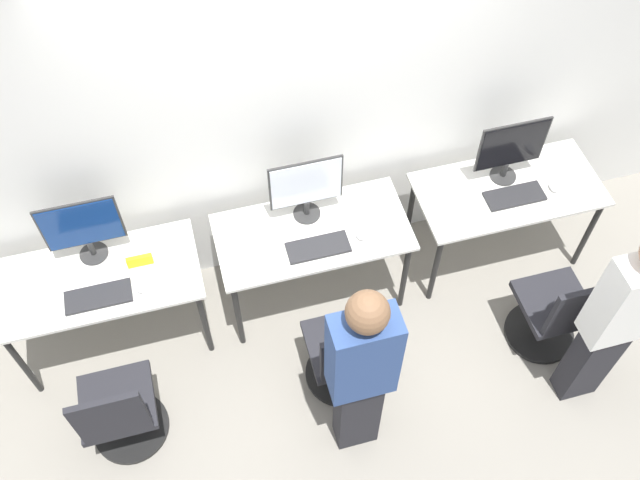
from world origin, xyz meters
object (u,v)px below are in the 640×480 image
at_px(person_center, 361,372).
at_px(monitor_center, 306,187).
at_px(keyboard_left, 98,297).
at_px(keyboard_center, 318,247).
at_px(mouse_center, 361,235).
at_px(office_chair_center, 345,357).
at_px(mouse_left, 141,287).
at_px(person_right, 618,318).
at_px(monitor_left, 83,228).
at_px(mouse_right, 554,187).
at_px(monitor_right, 511,148).
at_px(office_chair_left, 120,414).
at_px(keyboard_right, 515,196).
at_px(office_chair_right, 555,314).

bearing_deg(person_center, monitor_center, 89.24).
relative_size(keyboard_left, keyboard_center, 1.00).
relative_size(mouse_center, office_chair_center, 0.10).
bearing_deg(mouse_left, mouse_center, 1.05).
relative_size(office_chair_center, person_center, 0.54).
xyz_separation_m(person_center, person_right, (1.50, -0.07, 0.01)).
distance_m(mouse_center, person_center, 1.03).
bearing_deg(mouse_center, monitor_left, 169.49).
relative_size(keyboard_left, mouse_center, 4.44).
height_order(keyboard_center, mouse_right, mouse_right).
relative_size(mouse_left, monitor_right, 0.18).
height_order(mouse_left, office_chair_center, office_chair_center).
relative_size(monitor_left, keyboard_center, 1.24).
xyz_separation_m(monitor_center, mouse_center, (0.29, -0.27, -0.26)).
xyz_separation_m(office_chair_left, office_chair_center, (1.41, 0.02, 0.00)).
height_order(keyboard_left, monitor_right, monitor_right).
bearing_deg(mouse_right, office_chair_left, -167.76).
xyz_separation_m(monitor_left, keyboard_left, (-0.00, -0.33, -0.26)).
height_order(monitor_right, keyboard_right, monitor_right).
bearing_deg(office_chair_left, mouse_right, 12.24).
distance_m(keyboard_left, mouse_right, 3.03).
bearing_deg(keyboard_right, keyboard_left, -178.63).
distance_m(office_chair_left, monitor_right, 2.97).
xyz_separation_m(monitor_left, mouse_left, (0.26, -0.33, -0.26)).
height_order(monitor_right, office_chair_right, monitor_right).
relative_size(office_chair_left, mouse_center, 9.85).
relative_size(mouse_left, keyboard_center, 0.23).
height_order(monitor_left, monitor_right, same).
height_order(office_chair_left, keyboard_center, office_chair_left).
height_order(office_chair_center, monitor_right, monitor_right).
distance_m(keyboard_left, keyboard_right, 2.75).
xyz_separation_m(monitor_left, keyboard_right, (2.75, -0.27, -0.26)).
height_order(office_chair_center, person_right, person_right).
height_order(mouse_center, office_chair_right, office_chair_right).
bearing_deg(mouse_right, office_chair_center, -158.53).
height_order(mouse_right, person_right, person_right).
bearing_deg(monitor_center, mouse_right, -7.89).
relative_size(office_chair_left, office_chair_center, 1.00).
distance_m(keyboard_center, mouse_right, 1.66).
height_order(mouse_left, person_center, person_center).
distance_m(mouse_center, office_chair_center, 0.78).
height_order(office_chair_left, office_chair_center, same).
bearing_deg(keyboard_left, person_right, -19.62).
relative_size(keyboard_left, person_center, 0.24).
relative_size(office_chair_left, person_center, 0.54).
height_order(office_chair_right, person_right, person_right).
height_order(monitor_center, keyboard_right, monitor_center).
height_order(keyboard_center, person_center, person_center).
relative_size(office_chair_left, keyboard_center, 2.22).
height_order(monitor_center, office_chair_center, monitor_center).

